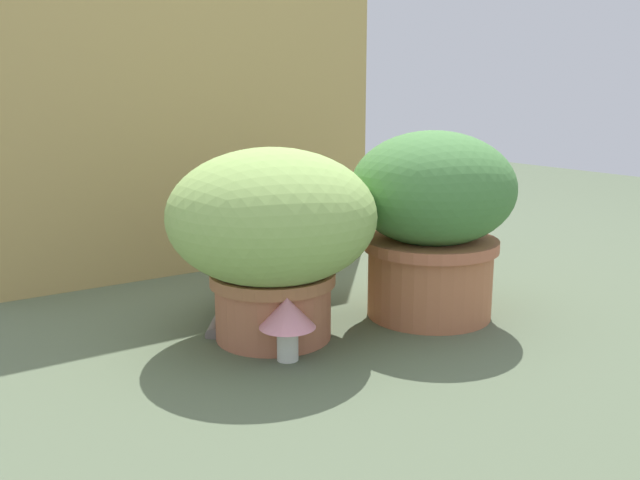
{
  "coord_description": "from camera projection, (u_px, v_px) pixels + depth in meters",
  "views": [
    {
      "loc": [
        -0.7,
        -1.16,
        0.5
      ],
      "look_at": [
        0.11,
        0.05,
        0.18
      ],
      "focal_mm": 38.93,
      "sensor_mm": 36.0,
      "label": 1
    }
  ],
  "objects": [
    {
      "name": "cat",
      "position": [
        256.0,
        256.0,
        1.59
      ],
      "size": [
        0.33,
        0.31,
        0.32
      ],
      "color": "slate",
      "rests_on": "ground"
    },
    {
      "name": "grass_planter",
      "position": [
        272.0,
        230.0,
        1.37
      ],
      "size": [
        0.42,
        0.42,
        0.39
      ],
      "color": "#AE6747",
      "rests_on": "ground"
    },
    {
      "name": "leafy_planter",
      "position": [
        432.0,
        216.0,
        1.51
      ],
      "size": [
        0.36,
        0.36,
        0.41
      ],
      "color": "#B76D47",
      "rests_on": "ground"
    },
    {
      "name": "cardboard_backdrop",
      "position": [
        192.0,
        88.0,
        1.83
      ],
      "size": [
        1.14,
        0.03,
        1.0
      ],
      "primitive_type": "cube",
      "color": "tan",
      "rests_on": "ground"
    },
    {
      "name": "ground_plane",
      "position": [
        288.0,
        335.0,
        1.43
      ],
      "size": [
        6.0,
        6.0,
        0.0
      ],
      "primitive_type": "plane",
      "color": "#536046"
    },
    {
      "name": "mushroom_ornament_pink",
      "position": [
        287.0,
        317.0,
        1.29
      ],
      "size": [
        0.11,
        0.11,
        0.12
      ],
      "color": "silver",
      "rests_on": "ground"
    }
  ]
}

